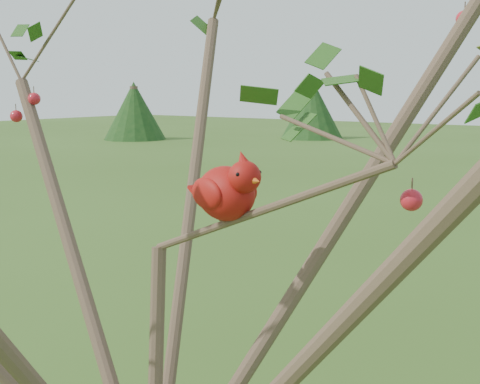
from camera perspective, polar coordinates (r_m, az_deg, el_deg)
The scene contains 2 objects.
crabapple_tree at distance 1.29m, azimuth -9.21°, elevation 0.52°, with size 2.35×2.05×2.95m.
cardinal at distance 1.27m, azimuth -1.13°, elevation 0.09°, with size 0.24×0.15×0.17m.
Camera 1 is at (0.93, -0.93, 2.32)m, focal length 45.00 mm.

